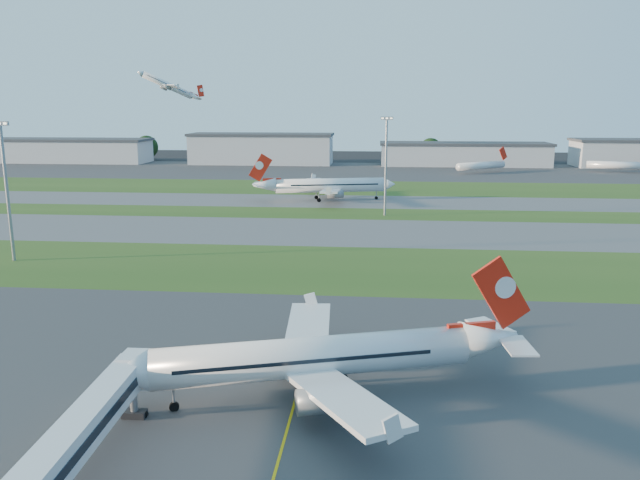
# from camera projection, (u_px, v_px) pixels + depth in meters

# --- Properties ---
(ground) EXTENTS (700.00, 700.00, 0.00)m
(ground) POSITION_uv_depth(u_px,v_px,m) (245.00, 399.00, 61.69)
(ground) COLOR black
(ground) RESTS_ON ground
(apron_near) EXTENTS (300.00, 70.00, 0.01)m
(apron_near) POSITION_uv_depth(u_px,v_px,m) (245.00, 399.00, 61.69)
(apron_near) COLOR #333335
(apron_near) RESTS_ON ground
(grass_strip_a) EXTENTS (300.00, 34.00, 0.01)m
(grass_strip_a) POSITION_uv_depth(u_px,v_px,m) (305.00, 267.00, 112.32)
(grass_strip_a) COLOR #2B4C19
(grass_strip_a) RESTS_ON ground
(taxiway_a) EXTENTS (300.00, 32.00, 0.01)m
(taxiway_a) POSITION_uv_depth(u_px,v_px,m) (321.00, 231.00, 144.46)
(taxiway_a) COLOR #515154
(taxiway_a) RESTS_ON ground
(grass_strip_b) EXTENTS (300.00, 18.00, 0.01)m
(grass_strip_b) POSITION_uv_depth(u_px,v_px,m) (329.00, 213.00, 168.80)
(grass_strip_b) COLOR #2B4C19
(grass_strip_b) RESTS_ON ground
(taxiway_b) EXTENTS (300.00, 26.00, 0.01)m
(taxiway_b) POSITION_uv_depth(u_px,v_px,m) (335.00, 201.00, 190.22)
(taxiway_b) COLOR #515154
(taxiway_b) RESTS_ON ground
(grass_strip_c) EXTENTS (300.00, 40.00, 0.01)m
(grass_strip_c) POSITION_uv_depth(u_px,v_px,m) (341.00, 188.00, 222.35)
(grass_strip_c) COLOR #2B4C19
(grass_strip_c) RESTS_ON ground
(apron_far) EXTENTS (400.00, 80.00, 0.01)m
(apron_far) POSITION_uv_depth(u_px,v_px,m) (348.00, 171.00, 280.77)
(apron_far) COLOR #333335
(apron_far) RESTS_ON ground
(yellow_line) EXTENTS (0.25, 60.00, 0.02)m
(yellow_line) POSITION_uv_depth(u_px,v_px,m) (295.00, 402.00, 61.25)
(yellow_line) COLOR gold
(yellow_line) RESTS_ON ground
(jet_bridge) EXTENTS (4.20, 26.90, 6.20)m
(jet_bridge) POSITION_uv_depth(u_px,v_px,m) (74.00, 438.00, 46.88)
(jet_bridge) COLOR silver
(jet_bridge) RESTS_ON ground
(airliner_parked) EXTENTS (37.61, 31.66, 12.08)m
(airliner_parked) POSITION_uv_depth(u_px,v_px,m) (317.00, 358.00, 61.23)
(airliner_parked) COLOR silver
(airliner_parked) RESTS_ON ground
(airliner_taxiing) EXTENTS (41.09, 34.47, 13.00)m
(airliner_taxiing) POSITION_uv_depth(u_px,v_px,m) (329.00, 186.00, 191.07)
(airliner_taxiing) COLOR silver
(airliner_taxiing) RESTS_ON ground
(airliner_departing) EXTENTS (25.24, 21.71, 8.80)m
(airliner_departing) POSITION_uv_depth(u_px,v_px,m) (168.00, 85.00, 274.81)
(airliner_departing) COLOR silver
(mini_jet_near) EXTENTS (24.36, 17.92, 9.48)m
(mini_jet_near) POSITION_uv_depth(u_px,v_px,m) (481.00, 165.00, 270.36)
(mini_jet_near) COLOR silver
(mini_jet_near) RESTS_ON ground
(mini_jet_far) EXTENTS (28.27, 8.88, 9.48)m
(mini_jet_far) POSITION_uv_depth(u_px,v_px,m) (619.00, 165.00, 272.08)
(mini_jet_far) COLOR silver
(mini_jet_far) RESTS_ON ground
(light_mast_west) EXTENTS (3.20, 0.70, 25.80)m
(light_mast_west) POSITION_uv_depth(u_px,v_px,m) (6.00, 182.00, 114.05)
(light_mast_west) COLOR gray
(light_mast_west) RESTS_ON ground
(light_mast_centre) EXTENTS (3.20, 0.70, 25.80)m
(light_mast_centre) POSITION_uv_depth(u_px,v_px,m) (386.00, 160.00, 162.42)
(light_mast_centre) COLOR gray
(light_mast_centre) RESTS_ON ground
(hangar_far_west) EXTENTS (91.80, 23.00, 12.20)m
(hangar_far_west) POSITION_uv_depth(u_px,v_px,m) (61.00, 150.00, 321.89)
(hangar_far_west) COLOR #A5A8AD
(hangar_far_west) RESTS_ON ground
(hangar_west) EXTENTS (71.40, 23.00, 15.20)m
(hangar_west) POSITION_uv_depth(u_px,v_px,m) (262.00, 149.00, 312.34)
(hangar_west) COLOR #A5A8AD
(hangar_west) RESTS_ON ground
(hangar_east) EXTENTS (81.60, 23.00, 11.20)m
(hangar_east) POSITION_uv_depth(u_px,v_px,m) (464.00, 154.00, 303.96)
(hangar_east) COLOR #A5A8AD
(hangar_east) RESTS_ON ground
(tree_far_west) EXTENTS (11.00, 11.00, 12.00)m
(tree_far_west) POSITION_uv_depth(u_px,v_px,m) (2.00, 148.00, 337.99)
(tree_far_west) COLOR black
(tree_far_west) RESTS_ON ground
(tree_west) EXTENTS (12.10, 12.10, 13.20)m
(tree_west) POSITION_uv_depth(u_px,v_px,m) (147.00, 147.00, 332.76)
(tree_west) COLOR black
(tree_west) RESTS_ON ground
(tree_mid_west) EXTENTS (9.90, 9.90, 10.80)m
(tree_mid_west) POSITION_uv_depth(u_px,v_px,m) (313.00, 151.00, 321.23)
(tree_mid_west) COLOR black
(tree_mid_west) RESTS_ON ground
(tree_mid_east) EXTENTS (11.55, 11.55, 12.60)m
(tree_mid_east) POSITION_uv_depth(u_px,v_px,m) (431.00, 149.00, 318.67)
(tree_mid_east) COLOR black
(tree_mid_east) RESTS_ON ground
(tree_east) EXTENTS (10.45, 10.45, 11.40)m
(tree_east) POSITION_uv_depth(u_px,v_px,m) (583.00, 152.00, 310.26)
(tree_east) COLOR black
(tree_east) RESTS_ON ground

